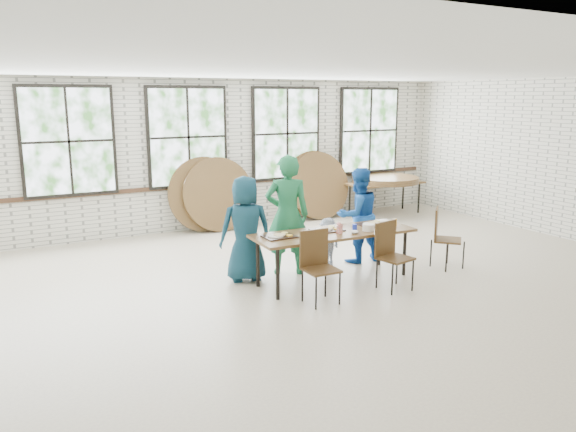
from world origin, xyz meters
name	(u,v)px	position (x,y,z in m)	size (l,w,h in m)	color
room	(188,139)	(0.00, 4.44, 1.83)	(12.00, 12.00, 12.00)	beige
dining_table	(334,235)	(0.76, 0.40, 0.69)	(2.43, 0.91, 0.74)	brown
chair_near_left	(317,260)	(0.11, -0.19, 0.56)	(0.43, 0.42, 0.95)	#493118
chair_near_right	(390,250)	(1.27, -0.24, 0.56)	(0.49, 0.48, 0.95)	#493118
chair_spare	(442,233)	(2.61, 0.14, 0.56)	(0.58, 0.58, 0.95)	#493118
adult_teal	(246,229)	(-0.34, 1.05, 0.77)	(0.76, 0.49, 1.55)	#164755
adult_green	(287,215)	(0.35, 1.05, 0.91)	(0.66, 0.43, 1.82)	#1D6D41
toddler	(328,242)	(1.08, 1.05, 0.39)	(0.51, 0.29, 0.78)	#111F37
adult_blue	(358,215)	(1.65, 1.05, 0.77)	(0.75, 0.58, 1.54)	#174FA6
storage_table	(385,185)	(4.43, 3.82, 0.69)	(1.81, 0.77, 0.74)	brown
tabletop_clutter	(341,230)	(0.86, 0.37, 0.77)	(2.09, 0.57, 0.11)	black
round_tops_stacked	(385,179)	(4.43, 3.82, 0.80)	(1.50, 1.50, 0.13)	brown
round_tops_leaning	(267,190)	(1.62, 4.23, 0.73)	(4.14, 0.44, 1.49)	brown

